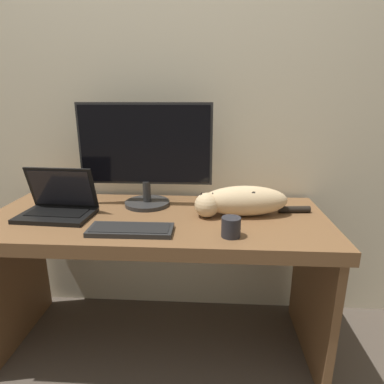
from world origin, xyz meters
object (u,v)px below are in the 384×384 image
at_px(laptop, 58,206).
at_px(coffee_mug, 231,227).
at_px(cat, 241,201).
at_px(monitor, 145,153).
at_px(external_keyboard, 131,230).

relative_size(laptop, coffee_mug, 4.22).
bearing_deg(cat, monitor, 160.27).
bearing_deg(external_keyboard, coffee_mug, -2.81).
xyz_separation_m(monitor, coffee_mug, (0.41, -0.37, -0.23)).
height_order(external_keyboard, coffee_mug, coffee_mug).
xyz_separation_m(monitor, external_keyboard, (-0.00, -0.35, -0.26)).
xyz_separation_m(monitor, laptop, (-0.39, -0.18, -0.23)).
height_order(cat, coffee_mug, cat).
xyz_separation_m(cat, coffee_mug, (-0.06, -0.24, -0.03)).
relative_size(monitor, cat, 1.19).
bearing_deg(coffee_mug, external_keyboard, 177.64).
bearing_deg(monitor, external_keyboard, -90.27).
xyz_separation_m(external_keyboard, cat, (0.47, 0.23, 0.06)).
distance_m(external_keyboard, cat, 0.52).
height_order(monitor, coffee_mug, monitor).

